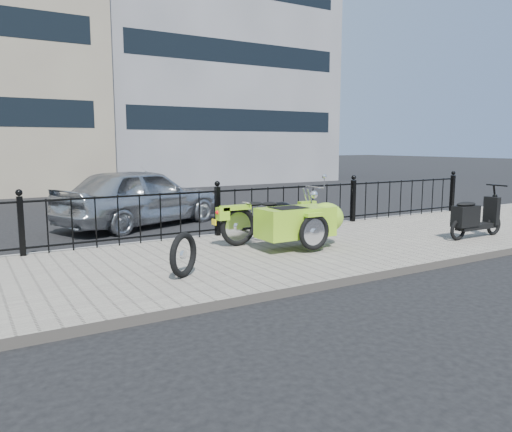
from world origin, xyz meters
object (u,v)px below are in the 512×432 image
scooter (474,218)px  spare_tire (183,255)px  motorcycle_sidecar (299,220)px  sedan_car (140,197)px

scooter → spare_tire: (-5.84, 0.21, -0.08)m
spare_tire → motorcycle_sidecar: bearing=18.5°
scooter → sedan_car: bearing=131.3°
scooter → sedan_car: size_ratio=0.37×
scooter → spare_tire: size_ratio=2.41×
scooter → spare_tire: bearing=177.9°
spare_tire → sedan_car: bearing=78.0°
sedan_car → scooter: bearing=-159.8°
motorcycle_sidecar → scooter: size_ratio=1.53×
motorcycle_sidecar → sedan_car: sedan_car is taller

